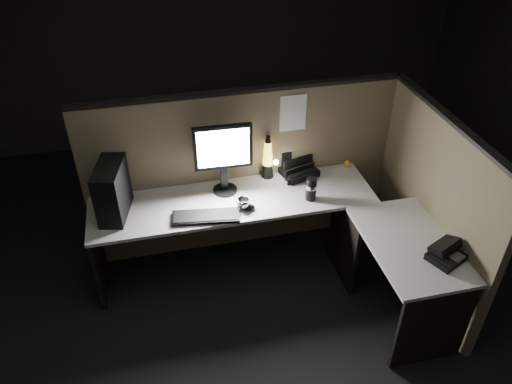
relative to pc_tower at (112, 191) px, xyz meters
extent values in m
plane|color=black|center=(1.07, -0.63, -0.94)|extent=(6.00, 6.00, 0.00)
plane|color=#282623|center=(1.07, 2.37, 0.41)|extent=(6.00, 0.00, 6.00)
cube|color=brown|center=(1.07, 0.30, -0.19)|extent=(2.66, 0.06, 1.50)
cube|color=brown|center=(2.40, -0.53, -0.19)|extent=(0.06, 1.66, 1.50)
cube|color=beige|center=(0.92, -0.03, -0.23)|extent=(2.30, 0.60, 0.03)
cube|color=beige|center=(2.07, -0.83, -0.23)|extent=(0.60, 1.00, 0.03)
cube|color=black|center=(-0.21, -0.03, -0.59)|extent=(0.03, 0.55, 0.70)
cube|color=black|center=(2.07, -1.31, -0.59)|extent=(0.55, 0.03, 0.70)
cube|color=black|center=(1.79, -0.33, -0.59)|extent=(0.03, 0.55, 0.70)
cube|color=black|center=(0.00, 0.00, 0.00)|extent=(0.27, 0.44, 0.43)
cylinder|color=black|center=(0.88, 0.10, -0.21)|extent=(0.20, 0.20, 0.02)
cube|color=black|center=(0.88, 0.12, -0.09)|extent=(0.06, 0.05, 0.22)
cube|color=black|center=(0.88, 0.12, 0.20)|extent=(0.47, 0.06, 0.38)
cube|color=white|center=(0.88, 0.10, 0.20)|extent=(0.41, 0.02, 0.32)
cube|color=black|center=(0.67, -0.22, -0.20)|extent=(0.54, 0.24, 0.03)
ellipsoid|color=black|center=(1.01, -0.19, -0.20)|extent=(0.11, 0.09, 0.04)
cube|color=silver|center=(1.31, 0.25, -0.20)|extent=(0.04, 0.05, 0.03)
cylinder|color=silver|center=(1.31, 0.25, -0.09)|extent=(0.01, 0.01, 0.18)
cylinder|color=silver|center=(1.31, 0.19, 0.00)|extent=(0.01, 0.12, 0.01)
sphere|color=white|center=(1.31, 0.12, -0.01)|extent=(0.04, 0.04, 0.04)
cube|color=black|center=(1.54, 0.20, -0.19)|extent=(0.35, 0.32, 0.06)
cube|color=black|center=(1.54, 0.16, -0.14)|extent=(0.28, 0.10, 0.10)
cube|color=black|center=(1.54, 0.29, -0.09)|extent=(0.28, 0.10, 0.20)
cone|color=black|center=(1.27, 0.23, -0.15)|extent=(0.11, 0.11, 0.13)
cone|color=yellow|center=(1.27, 0.23, 0.02)|extent=(0.09, 0.09, 0.21)
sphere|color=brown|center=(1.27, 0.23, -0.05)|extent=(0.04, 0.04, 0.04)
sphere|color=brown|center=(1.27, 0.23, 0.03)|extent=(0.03, 0.03, 0.03)
cone|color=black|center=(1.27, 0.23, 0.15)|extent=(0.05, 0.05, 0.06)
cylinder|color=black|center=(1.53, -0.17, -0.11)|extent=(0.09, 0.09, 0.20)
imported|color=#BBBBC2|center=(0.98, -0.16, -0.17)|extent=(0.14, 0.14, 0.09)
sphere|color=orange|center=(1.99, 0.21, -0.17)|extent=(0.05, 0.05, 0.05)
cube|color=white|center=(1.48, 0.26, 0.35)|extent=(0.22, 0.00, 0.31)
cube|color=black|center=(2.22, -1.05, -0.19)|extent=(0.29, 0.27, 0.05)
cube|color=black|center=(2.22, -1.01, -0.13)|extent=(0.26, 0.22, 0.11)
cube|color=black|center=(2.15, -1.10, -0.16)|extent=(0.12, 0.17, 0.03)
cube|color=#3F3F42|center=(2.27, -1.08, -0.16)|extent=(0.13, 0.13, 0.00)
camera|label=1|loc=(0.37, -3.22, 2.20)|focal=35.00mm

